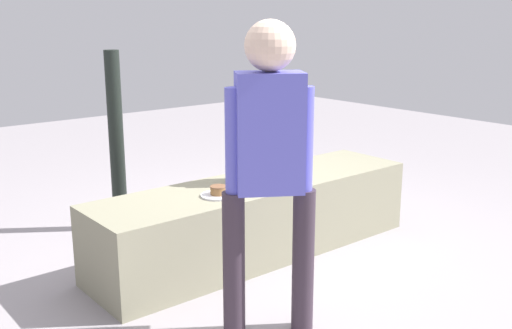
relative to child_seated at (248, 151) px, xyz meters
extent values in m
plane|color=#989195|center=(0.06, -0.02, -0.72)|extent=(12.00, 12.00, 0.00)
cube|color=gray|center=(0.06, -0.02, -0.47)|extent=(2.34, 0.60, 0.51)
cylinder|color=#212C48|center=(-0.05, -0.10, -0.18)|extent=(0.10, 0.25, 0.08)
cylinder|color=#212C48|center=(0.07, -0.08, -0.18)|extent=(0.10, 0.25, 0.08)
cube|color=white|center=(0.00, 0.02, -0.03)|extent=(0.22, 0.16, 0.28)
sphere|color=beige|center=(0.00, 0.02, 0.19)|extent=(0.16, 0.16, 0.16)
cylinder|color=beige|center=(-0.12, 0.01, -0.04)|extent=(0.05, 0.05, 0.21)
cylinder|color=beige|center=(0.11, 0.03, -0.04)|extent=(0.05, 0.05, 0.21)
cylinder|color=#372B37|center=(-0.40, -0.94, -0.34)|extent=(0.11, 0.11, 0.75)
cylinder|color=#372B37|center=(-0.70, -0.76, -0.34)|extent=(0.11, 0.11, 0.75)
cube|color=#5B5BC9|center=(-0.55, -0.85, 0.32)|extent=(0.37, 0.33, 0.58)
sphere|color=beige|center=(-0.55, -0.85, 0.73)|extent=(0.24, 0.24, 0.24)
cylinder|color=#5B5BC9|center=(-0.41, -0.94, 0.27)|extent=(0.09, 0.09, 0.54)
cylinder|color=#5B5BC9|center=(-0.69, -0.76, 0.27)|extent=(0.09, 0.09, 0.54)
cylinder|color=white|center=(-0.33, -0.12, -0.21)|extent=(0.22, 0.22, 0.01)
cylinder|color=olive|center=(-0.33, -0.12, -0.18)|extent=(0.10, 0.10, 0.04)
cylinder|color=brown|center=(-0.33, -0.12, -0.15)|extent=(0.10, 0.10, 0.01)
cube|color=silver|center=(-0.27, -0.13, -0.20)|extent=(0.11, 0.04, 0.00)
cube|color=#B259BF|center=(-0.15, 0.66, -0.58)|extent=(0.22, 0.10, 0.27)
torus|color=white|center=(-0.20, 0.66, -0.45)|extent=(0.09, 0.01, 0.09)
torus|color=white|center=(-0.11, 0.66, -0.45)|extent=(0.09, 0.01, 0.09)
cylinder|color=black|center=(-0.43, 1.03, -0.70)|extent=(0.36, 0.36, 0.04)
cylinder|color=black|center=(-0.43, 1.03, -0.03)|extent=(0.11, 0.11, 1.30)
cylinder|color=silver|center=(0.20, 0.43, -0.63)|extent=(0.07, 0.07, 0.17)
cone|color=silver|center=(0.20, 0.43, -0.53)|extent=(0.06, 0.06, 0.03)
cylinder|color=white|center=(0.20, 0.43, -0.51)|extent=(0.03, 0.03, 0.02)
cylinder|color=silver|center=(0.48, 0.97, -0.65)|extent=(0.07, 0.07, 0.14)
cone|color=silver|center=(0.48, 0.97, -0.56)|extent=(0.06, 0.06, 0.03)
cylinder|color=white|center=(0.48, 0.97, -0.54)|extent=(0.03, 0.03, 0.01)
cylinder|color=red|center=(0.42, 0.53, -0.66)|extent=(0.09, 0.09, 0.12)
cube|color=white|center=(0.25, 0.73, -0.65)|extent=(0.35, 0.31, 0.13)
cube|color=black|center=(0.75, 0.46, -0.62)|extent=(0.33, 0.13, 0.19)
torus|color=black|center=(0.75, 0.46, -0.53)|extent=(0.24, 0.01, 0.24)
camera|label=1|loc=(-2.36, -2.94, 0.86)|focal=41.65mm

